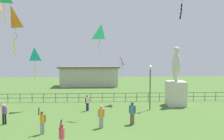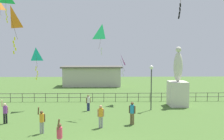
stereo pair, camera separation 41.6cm
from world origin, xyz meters
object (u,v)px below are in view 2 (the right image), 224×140
statue_monument (178,87)px  person_0 (101,115)px  lamppost (151,77)px  person_2 (60,136)px  person_5 (5,112)px  person_1 (88,102)px  kite_2 (11,19)px  person_6 (132,112)px  kite_3 (36,56)px  kite_0 (120,60)px  person_3 (42,120)px  kite_5 (102,33)px

statue_monument → person_0: (-7.60, -6.76, -0.92)m
lamppost → person_2: 11.62m
statue_monument → person_5: (-14.89, -5.60, -0.94)m
person_1 → statue_monument: bearing=11.7°
person_5 → kite_2: kite_2 is taller
person_6 → kite_3: kite_3 is taller
lamppost → person_0: size_ratio=2.54×
statue_monument → kite_0: 6.45m
person_2 → person_3: 3.56m
person_6 → kite_3: size_ratio=0.56×
lamppost → person_1: 6.28m
lamppost → kite_2: (-10.12, -6.68, 4.44)m
person_1 → kite_2: kite_2 is taller
person_0 → kite_0: size_ratio=0.71×
kite_5 → person_2: bearing=-104.9°
person_0 → kite_0: bearing=76.8°
person_0 → person_3: (-3.91, -1.09, -0.03)m
person_1 → person_5: 7.09m
person_0 → person_6: (2.34, 0.73, 0.04)m
kite_2 → kite_3: bearing=95.5°
person_1 → person_3: bearing=-113.6°
person_1 → kite_2: 10.24m
person_0 → kite_3: size_ratio=0.54×
lamppost → person_1: lamppost is taller
person_6 → kite_3: 10.74m
statue_monument → kite_2: 16.55m
person_0 → kite_2: (-5.53, -1.59, 6.57)m
person_0 → person_6: person_6 is taller
person_2 → kite_0: kite_0 is taller
lamppost → person_2: lamppost is taller
kite_3 → kite_5: bearing=-15.7°
kite_2 → person_0: bearing=16.1°
lamppost → person_0: 7.18m
person_2 → lamppost: bearing=54.1°
kite_0 → person_0: bearing=-103.2°
lamppost → kite_3: 11.04m
statue_monument → kite_3: 14.24m
statue_monument → person_6: size_ratio=3.49×
lamppost → kite_5: (-4.53, -1.13, 3.97)m
statue_monument → person_3: bearing=-145.7°
person_2 → kite_3: (-4.13, 9.90, 4.14)m
kite_5 → person_5: bearing=-159.2°
person_2 → kite_2: (-3.42, 2.57, 6.55)m
person_0 → person_1: 5.08m
kite_0 → person_5: bearing=-143.3°
lamppost → person_5: (-11.89, -3.93, -2.15)m
person_1 → person_6: (3.62, -4.18, 0.13)m
statue_monument → kite_0: statue_monument is taller
person_1 → kite_3: 6.58m
kite_3 → lamppost: bearing=-3.4°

